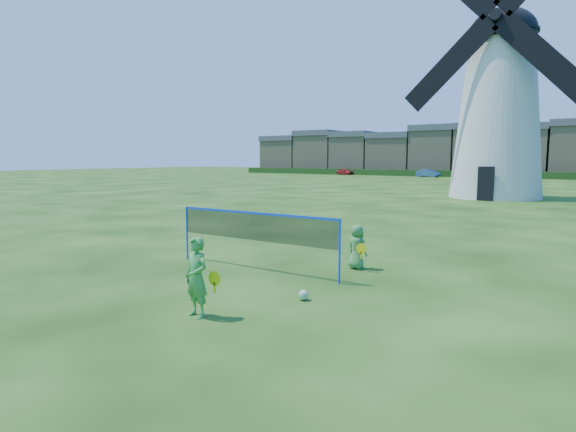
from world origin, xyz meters
The scene contains 10 objects.
ground centered at (0.00, 0.00, 0.00)m, with size 220.00×220.00×0.00m, color black.
windmill centered at (-0.18, 28.56, 6.77)m, with size 12.37×6.44×18.61m.
badminton_net centered at (-0.78, 0.40, 1.14)m, with size 5.05×0.05×1.55m.
player_girl centered at (0.61, -3.15, 0.75)m, with size 0.72×0.44×1.51m.
player_boy centered at (1.38, 2.05, 0.59)m, with size 0.69×0.52×1.18m.
play_ball centered at (1.71, -1.16, 0.11)m, with size 0.22×0.22×0.22m, color green.
terraced_houses centered at (-18.14, 72.00, 4.02)m, with size 66.74×8.40×8.36m.
hedge centered at (-22.00, 66.00, 0.50)m, with size 62.00×0.80×1.00m, color #193814.
car_left centered at (-31.54, 65.66, 0.56)m, with size 1.32×3.28×1.12m, color maroon.
car_right centered at (-16.26, 63.55, 0.61)m, with size 1.29×3.69×1.22m, color #284E79.
Camera 1 is at (6.84, -9.38, 2.95)m, focal length 29.83 mm.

